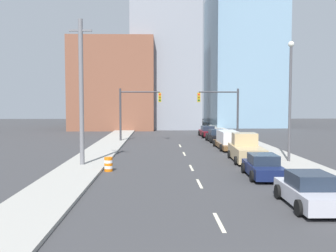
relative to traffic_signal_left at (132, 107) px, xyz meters
name	(u,v)px	position (x,y,z in m)	size (l,w,h in m)	color
sidewalk_left	(120,135)	(-2.35, 8.07, -4.01)	(3.17, 89.96, 0.18)	#9E9B93
sidewalk_right	(230,135)	(13.06, 8.07, -4.01)	(3.17, 89.96, 0.18)	#9E9B93
lane_stripe_at_7m	(219,222)	(5.35, -29.82, -4.09)	(0.16, 2.40, 0.01)	beige
lane_stripe_at_14m	(199,184)	(5.35, -22.94, -4.09)	(0.16, 2.40, 0.01)	beige
lane_stripe_at_19m	(191,168)	(5.35, -17.76, -4.09)	(0.16, 2.40, 0.01)	beige
lane_stripe_at_26m	(184,154)	(5.35, -10.49, -4.09)	(0.16, 2.40, 0.01)	beige
lane_stripe_at_33m	(180,146)	(5.35, -4.21, -4.09)	(0.16, 2.40, 0.01)	beige
building_brick_left	(115,85)	(-4.70, 24.04, 3.61)	(14.00, 16.00, 15.43)	brown
building_office_center	(165,44)	(4.36, 28.04, 11.73)	(12.00, 20.00, 31.66)	gray
building_glass_right	(242,59)	(20.02, 32.04, 9.41)	(13.00, 20.00, 27.02)	#7A9EB7
traffic_signal_left	(132,107)	(0.00, 0.00, 0.00)	(4.92, 0.35, 6.26)	#38383D
traffic_signal_right	(226,107)	(11.01, 0.00, 0.00)	(4.92, 0.35, 6.26)	#38383D
utility_pole_left_mid	(81,92)	(-2.45, -17.14, 1.27)	(1.60, 0.32, 10.48)	slate
traffic_barrel	(108,164)	(-0.34, -18.93, -3.62)	(0.56, 0.56, 0.95)	orange
street_lamp	(290,94)	(12.93, -16.02, 1.17)	(0.44, 0.44, 9.18)	#4C4C51
sedan_silver	(310,191)	(9.71, -27.81, -3.40)	(2.23, 4.52, 1.53)	#B2B2BC
sedan_navy	(263,167)	(9.48, -21.25, -3.44)	(2.27, 4.59, 1.44)	#141E47
pickup_truck_tan	(246,150)	(9.93, -14.84, -3.22)	(2.56, 5.47, 2.18)	tan
box_truck_brown	(228,140)	(9.93, -7.13, -3.22)	(2.26, 6.41, 1.82)	brown
sedan_black	(217,136)	(9.91, -0.15, -3.43)	(2.32, 4.61, 1.47)	black
sedan_maroon	(208,132)	(9.73, 6.54, -3.44)	(2.19, 4.84, 1.43)	maroon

